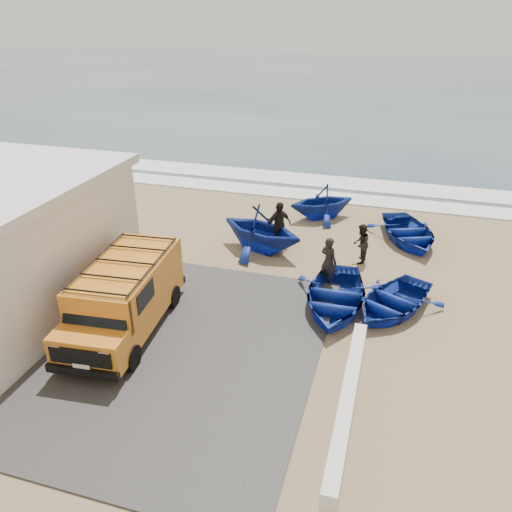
# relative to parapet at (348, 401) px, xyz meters

# --- Properties ---
(ground) EXTENTS (160.00, 160.00, 0.00)m
(ground) POSITION_rel_parapet_xyz_m (-5.00, 3.00, -0.28)
(ground) COLOR #927B55
(slab) EXTENTS (12.00, 10.00, 0.05)m
(slab) POSITION_rel_parapet_xyz_m (-7.00, 1.00, -0.25)
(slab) COLOR #403D3A
(slab) RESTS_ON ground
(ocean) EXTENTS (180.00, 88.00, 0.01)m
(ocean) POSITION_rel_parapet_xyz_m (-5.00, 59.00, -0.27)
(ocean) COLOR #385166
(ocean) RESTS_ON ground
(surf_line) EXTENTS (180.00, 1.60, 0.06)m
(surf_line) POSITION_rel_parapet_xyz_m (-5.00, 15.00, -0.25)
(surf_line) COLOR white
(surf_line) RESTS_ON ground
(surf_wash) EXTENTS (180.00, 2.20, 0.04)m
(surf_wash) POSITION_rel_parapet_xyz_m (-5.00, 17.50, -0.26)
(surf_wash) COLOR white
(surf_wash) RESTS_ON ground
(parapet) EXTENTS (0.35, 6.00, 0.55)m
(parapet) POSITION_rel_parapet_xyz_m (0.00, 0.00, 0.00)
(parapet) COLOR silver
(parapet) RESTS_ON ground
(van) EXTENTS (2.46, 5.31, 2.21)m
(van) POSITION_rel_parapet_xyz_m (-6.90, 1.58, 0.91)
(van) COLOR orange
(van) RESTS_ON ground
(boat_near_left) EXTENTS (3.06, 4.18, 0.84)m
(boat_near_left) POSITION_rel_parapet_xyz_m (-1.00, 4.56, 0.15)
(boat_near_left) COLOR #132D98
(boat_near_left) RESTS_ON ground
(boat_near_right) EXTENTS (3.86, 4.33, 0.74)m
(boat_near_right) POSITION_rel_parapet_xyz_m (0.83, 4.88, 0.10)
(boat_near_right) COLOR #132D98
(boat_near_right) RESTS_ON ground
(boat_mid_left) EXTENTS (4.45, 4.14, 1.91)m
(boat_mid_left) POSITION_rel_parapet_xyz_m (-4.49, 8.01, 0.68)
(boat_mid_left) COLOR #132D98
(boat_mid_left) RESTS_ON ground
(boat_mid_right) EXTENTS (4.08, 4.73, 0.82)m
(boat_mid_right) POSITION_rel_parapet_xyz_m (1.20, 10.58, 0.14)
(boat_mid_right) COLOR #132D98
(boat_mid_right) RESTS_ON ground
(boat_far_left) EXTENTS (4.07, 3.96, 1.63)m
(boat_far_left) POSITION_rel_parapet_xyz_m (-2.75, 12.11, 0.54)
(boat_far_left) COLOR #132D98
(boat_far_left) RESTS_ON ground
(fisherman_front) EXTENTS (0.79, 0.71, 1.81)m
(fisherman_front) POSITION_rel_parapet_xyz_m (-1.47, 6.04, 0.63)
(fisherman_front) COLOR black
(fisherman_front) RESTS_ON ground
(fisherman_middle) EXTENTS (0.67, 0.82, 1.57)m
(fisherman_middle) POSITION_rel_parapet_xyz_m (-0.55, 8.05, 0.51)
(fisherman_middle) COLOR black
(fisherman_middle) RESTS_ON ground
(fisherman_back) EXTENTS (1.13, 1.19, 1.98)m
(fisherman_back) POSITION_rel_parapet_xyz_m (-3.87, 8.43, 0.72)
(fisherman_back) COLOR black
(fisherman_back) RESTS_ON ground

